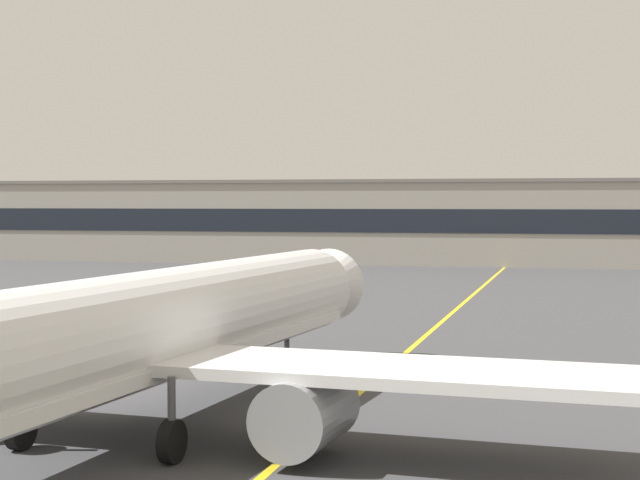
% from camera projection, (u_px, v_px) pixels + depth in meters
% --- Properties ---
extents(taxiway_centreline, '(1.42, 180.00, 0.01)m').
position_uv_depth(taxiway_centreline, '(386.00, 370.00, 47.66)').
color(taxiway_centreline, yellow).
rests_on(taxiway_centreline, ground).
extents(airliner_foreground, '(32.30, 41.52, 11.65)m').
position_uv_depth(airliner_foreground, '(124.00, 338.00, 33.19)').
color(airliner_foreground, white).
rests_on(airliner_foreground, ground).
extents(safety_cone_by_nose_gear, '(0.44, 0.44, 0.55)m').
position_uv_depth(safety_cone_by_nose_gear, '(310.00, 361.00, 48.71)').
color(safety_cone_by_nose_gear, orange).
rests_on(safety_cone_by_nose_gear, ground).
extents(terminal_building, '(148.02, 12.40, 10.28)m').
position_uv_depth(terminal_building, '(470.00, 222.00, 127.26)').
color(terminal_building, '#9E998E').
rests_on(terminal_building, ground).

